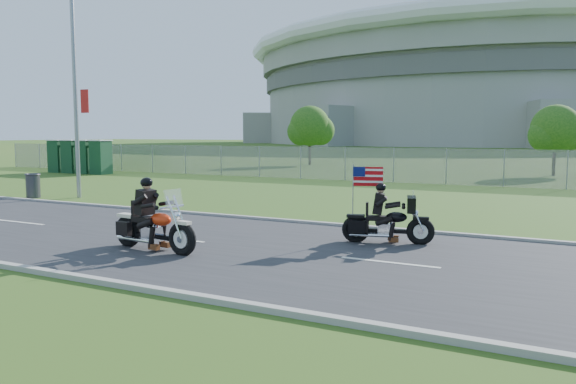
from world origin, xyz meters
The scene contains 16 objects.
ground centered at (0.00, 0.00, 0.00)m, with size 420.00×420.00×0.00m, color #265019.
road centered at (0.00, 0.00, 0.02)m, with size 120.00×8.00×0.04m, color #28282B.
curb_north centered at (0.00, 4.05, 0.05)m, with size 120.00×0.18×0.12m, color #9E9B93.
curb_south centered at (0.00, -4.05, 0.05)m, with size 120.00×0.18×0.12m, color #9E9B93.
fence centered at (-5.00, 20.00, 1.00)m, with size 60.00×0.03×2.00m, color gray.
stadium centered at (-20.00, 170.00, 15.58)m, with size 140.40×140.40×29.20m.
streetlight centered at (-11.98, 6.22, 5.64)m, with size 0.90×2.46×10.00m.
porta_toilet_a centered at (-22.00, 17.00, 1.15)m, with size 1.10×1.10×2.30m, color #133C20.
porta_toilet_b centered at (-23.40, 17.00, 1.15)m, with size 1.10×1.10×2.30m, color #133C20.
porta_toilet_c centered at (-24.80, 17.00, 1.15)m, with size 1.10×1.10×2.30m, color #133C20.
porta_toilet_d centered at (-26.20, 17.00, 1.15)m, with size 1.10×1.10×2.30m, color #133C20.
tree_fence_near centered at (6.04, 30.04, 2.97)m, with size 3.52×3.28×4.75m.
tree_fence_mid centered at (-13.95, 34.04, 3.30)m, with size 3.96×3.69×5.30m.
motorcycle_lead centered at (-1.41, -1.34, 0.56)m, with size 2.66×0.83×1.79m.
motorcycle_follow centered at (3.29, 2.10, 0.54)m, with size 2.29×1.06×1.95m.
trash_can centered at (-13.75, 5.04, 0.52)m, with size 0.60×0.60×1.03m, color #343338.
Camera 1 is at (7.55, -11.55, 2.81)m, focal length 35.00 mm.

